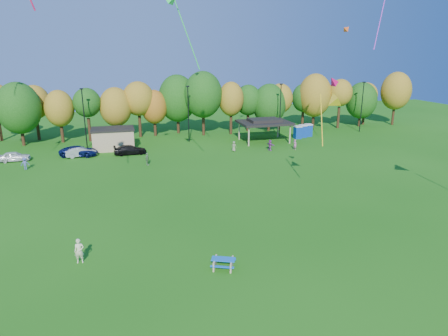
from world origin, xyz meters
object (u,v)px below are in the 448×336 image
object	(u,v)px
kite_flyer	(79,251)
car_b	(81,152)
car_c	(79,151)
car_d	(130,150)
car_a	(14,156)
picnic_table	(223,263)
porta_potties	(303,131)

from	to	relation	value
kite_flyer	car_b	world-z (taller)	kite_flyer
car_c	car_d	bearing A→B (deg)	-83.62
car_a	picnic_table	bearing A→B (deg)	-152.09
car_a	porta_potties	bearing A→B (deg)	-87.59
picnic_table	kite_flyer	distance (m)	10.22
kite_flyer	car_b	bearing A→B (deg)	94.63
picnic_table	car_a	distance (m)	39.65
porta_potties	picnic_table	xyz separation A→B (m)	(-24.58, -38.05, -0.69)
car_d	kite_flyer	bearing A→B (deg)	168.72
car_a	car_c	bearing A→B (deg)	-88.32
porta_potties	kite_flyer	bearing A→B (deg)	-134.62
kite_flyer	car_b	xyz separation A→B (m)	(-1.94, 31.03, -0.22)
car_c	car_a	bearing A→B (deg)	107.78
porta_potties	car_b	size ratio (longest dim) A/B	0.89
porta_potties	car_d	world-z (taller)	porta_potties
kite_flyer	car_a	xyz separation A→B (m)	(-10.47, 30.78, -0.23)
car_c	car_d	distance (m)	7.14
car_c	picnic_table	bearing A→B (deg)	-147.64
car_a	car_b	world-z (taller)	car_b
kite_flyer	car_c	bearing A→B (deg)	95.10
kite_flyer	car_d	xyz separation A→B (m)	(4.86, 30.50, -0.24)
car_d	porta_potties	bearing A→B (deg)	-84.17
car_a	car_b	size ratio (longest dim) A/B	0.94
kite_flyer	car_a	distance (m)	32.52
porta_potties	kite_flyer	size ratio (longest dim) A/B	2.06
kite_flyer	car_b	size ratio (longest dim) A/B	0.43
porta_potties	picnic_table	size ratio (longest dim) A/B	1.85
kite_flyer	car_a	world-z (taller)	kite_flyer
porta_potties	picnic_table	world-z (taller)	porta_potties
car_b	kite_flyer	bearing A→B (deg)	171.92
porta_potties	picnic_table	bearing A→B (deg)	-122.86
picnic_table	car_b	distance (m)	36.31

